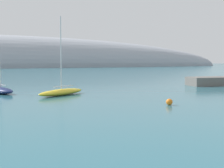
# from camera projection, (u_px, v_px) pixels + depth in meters

# --- Properties ---
(sailboat_navy_near_shore) EXTENTS (4.29, 6.50, 8.33)m
(sailboat_navy_near_shore) POSITION_uv_depth(u_px,v_px,m) (0.00, 90.00, 40.68)
(sailboat_navy_near_shore) COLOR navy
(sailboat_navy_near_shore) RESTS_ON water
(sailboat_yellow_mid_mooring) EXTENTS (7.21, 5.45, 10.12)m
(sailboat_yellow_mid_mooring) POSITION_uv_depth(u_px,v_px,m) (61.00, 92.00, 38.60)
(sailboat_yellow_mid_mooring) COLOR yellow
(sailboat_yellow_mid_mooring) RESTS_ON water
(mooring_buoy_orange) EXTENTS (0.66, 0.66, 0.66)m
(mooring_buoy_orange) POSITION_uv_depth(u_px,v_px,m) (169.00, 102.00, 30.11)
(mooring_buoy_orange) COLOR orange
(mooring_buoy_orange) RESTS_ON water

